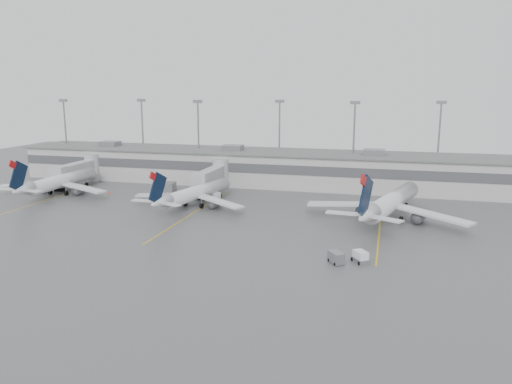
% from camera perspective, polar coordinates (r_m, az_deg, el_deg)
% --- Properties ---
extents(ground, '(260.00, 260.00, 0.00)m').
position_cam_1_polar(ground, '(68.96, -1.38, -8.26)').
color(ground, '#4E4E50').
rests_on(ground, ground).
extents(terminal, '(152.00, 17.00, 9.45)m').
position_cam_1_polar(terminal, '(123.04, 6.25, 2.64)').
color(terminal, '#AEAEA9').
rests_on(terminal, ground).
extents(light_masts, '(142.40, 8.00, 20.60)m').
position_cam_1_polar(light_masts, '(127.72, 6.74, 6.52)').
color(light_masts, gray).
rests_on(light_masts, ground).
extents(jet_bridge_left, '(4.00, 17.20, 7.00)m').
position_cam_1_polar(jet_bridge_left, '(132.20, -19.18, 2.56)').
color(jet_bridge_left, '#9B9EA0').
rests_on(jet_bridge_left, ground).
extents(jet_bridge_right, '(4.00, 17.20, 7.00)m').
position_cam_1_polar(jet_bridge_right, '(116.32, -4.73, 1.99)').
color(jet_bridge_right, '#9B9EA0').
rests_on(jet_bridge_right, ground).
extents(stand_markings, '(105.25, 40.00, 0.01)m').
position_cam_1_polar(stand_markings, '(91.17, 2.89, -3.23)').
color(stand_markings, '#E2B10D').
rests_on(stand_markings, ground).
extents(jet_far_left, '(26.97, 30.21, 9.78)m').
position_cam_1_polar(jet_far_left, '(120.59, -21.61, 1.14)').
color(jet_far_left, silver).
rests_on(jet_far_left, ground).
extents(jet_mid_left, '(24.74, 28.03, 9.19)m').
position_cam_1_polar(jet_mid_left, '(101.34, -7.04, -0.11)').
color(jet_mid_left, silver).
rests_on(jet_mid_left, ground).
extents(jet_mid_right, '(28.76, 32.71, 10.86)m').
position_cam_1_polar(jet_mid_right, '(93.31, 15.07, -1.15)').
color(jet_mid_right, silver).
rests_on(jet_mid_right, ground).
extents(baggage_tug, '(2.76, 3.00, 1.65)m').
position_cam_1_polar(baggage_tug, '(70.90, 11.84, -7.39)').
color(baggage_tug, white).
rests_on(baggage_tug, ground).
extents(baggage_cart, '(2.59, 2.85, 1.60)m').
position_cam_1_polar(baggage_cart, '(69.92, 9.15, -7.40)').
color(baggage_cart, slate).
rests_on(baggage_cart, ground).
extents(gse_uld_a, '(3.15, 2.53, 1.94)m').
position_cam_1_polar(gse_uld_a, '(127.38, -20.87, 0.78)').
color(gse_uld_a, white).
rests_on(gse_uld_a, ground).
extents(gse_uld_b, '(3.05, 2.50, 1.86)m').
position_cam_1_polar(gse_uld_b, '(106.72, -4.89, -0.52)').
color(gse_uld_b, white).
rests_on(gse_uld_b, ground).
extents(gse_uld_c, '(2.96, 2.47, 1.79)m').
position_cam_1_polar(gse_uld_c, '(103.24, 14.72, -1.31)').
color(gse_uld_c, white).
rests_on(gse_uld_c, ground).
extents(gse_loader, '(2.71, 3.87, 2.25)m').
position_cam_1_polar(gse_loader, '(116.80, -9.84, 0.53)').
color(gse_loader, slate).
rests_on(gse_loader, ground).
extents(cone_a, '(0.48, 0.48, 0.76)m').
position_cam_1_polar(cone_a, '(117.97, -16.47, -0.05)').
color(cone_a, '#F43405').
rests_on(cone_a, ground).
extents(cone_b, '(0.49, 0.49, 0.78)m').
position_cam_1_polar(cone_b, '(112.81, -5.91, -0.14)').
color(cone_b, '#F43405').
rests_on(cone_b, ground).
extents(cone_c, '(0.44, 0.44, 0.69)m').
position_cam_1_polar(cone_c, '(102.11, 11.74, -1.63)').
color(cone_c, '#F43405').
rests_on(cone_c, ground).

